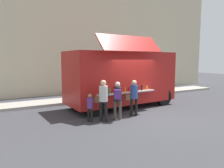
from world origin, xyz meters
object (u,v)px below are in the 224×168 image
object	(u,v)px
food_truck_main	(122,77)
customer_mid_with_backpack	(118,97)
customer_front_ordering	(134,95)
child_near_queue	(90,105)
trash_bin	(154,88)
customer_rear_waiting	(103,97)

from	to	relation	value
food_truck_main	customer_mid_with_backpack	world-z (taller)	food_truck_main
customer_front_ordering	customer_mid_with_backpack	size ratio (longest dim) A/B	1.01
customer_mid_with_backpack	child_near_queue	size ratio (longest dim) A/B	1.39
trash_bin	customer_front_ordering	bearing A→B (deg)	-139.52
customer_front_ordering	child_near_queue	distance (m)	2.06
food_truck_main	customer_rear_waiting	world-z (taller)	food_truck_main
customer_rear_waiting	child_near_queue	bearing A→B (deg)	117.28
trash_bin	customer_rear_waiting	bearing A→B (deg)	-146.53
customer_rear_waiting	food_truck_main	bearing A→B (deg)	5.21
food_truck_main	customer_mid_with_backpack	size ratio (longest dim) A/B	3.65
trash_bin	customer_rear_waiting	xyz separation A→B (m)	(-6.48, -4.28, 0.55)
customer_front_ordering	customer_rear_waiting	size ratio (longest dim) A/B	0.95
customer_front_ordering	customer_mid_with_backpack	xyz separation A→B (m)	(-0.93, -0.17, 0.02)
food_truck_main	customer_mid_with_backpack	xyz separation A→B (m)	(-1.50, -2.03, -0.60)
food_truck_main	customer_front_ordering	distance (m)	2.05
trash_bin	customer_front_ordering	world-z (taller)	customer_front_ordering
customer_mid_with_backpack	customer_rear_waiting	distance (m)	0.64
customer_mid_with_backpack	food_truck_main	bearing A→B (deg)	-4.60
food_truck_main	customer_rear_waiting	size ratio (longest dim) A/B	3.43
trash_bin	customer_rear_waiting	size ratio (longest dim) A/B	0.54
food_truck_main	child_near_queue	distance (m)	3.26
food_truck_main	trash_bin	distance (m)	5.05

